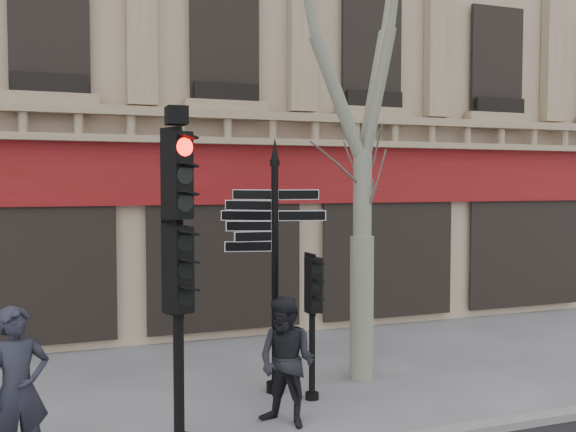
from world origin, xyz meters
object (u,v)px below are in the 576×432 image
Objects in this scene: pedestrian_b at (287,362)px; fingerpost at (275,222)px; traffic_signal_secondary at (312,300)px; traffic_signal_main at (178,234)px; pedestrian_a at (18,391)px.

fingerpost is at bearing 127.57° from pedestrian_b.
fingerpost is at bearing 127.58° from traffic_signal_secondary.
traffic_signal_secondary is at bearing 99.97° from pedestrian_b.
pedestrian_a is (-1.90, -0.09, -1.77)m from traffic_signal_main.
pedestrian_a is at bearing 162.37° from traffic_signal_main.
pedestrian_a is (-3.78, -1.74, -1.80)m from fingerpost.
traffic_signal_main reaches higher than fingerpost.
fingerpost is at bearing 7.86° from pedestrian_a.
traffic_signal_secondary is (0.43, -0.53, -1.22)m from fingerpost.
pedestrian_a is 1.09× the size of pedestrian_b.
pedestrian_a is (-4.21, -1.21, -0.58)m from traffic_signal_secondary.
traffic_signal_main is at bearing -121.25° from pedestrian_b.
pedestrian_b is at bearing -78.47° from fingerpost.
pedestrian_b is (-0.31, -1.42, -1.88)m from fingerpost.
fingerpost is 2.50m from traffic_signal_main.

